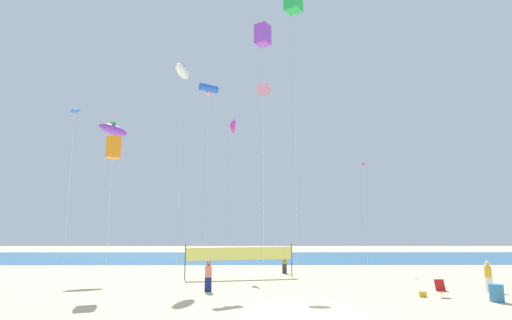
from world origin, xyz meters
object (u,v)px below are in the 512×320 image
(kite_blue_diamond, at_px, (74,113))
(kite_green_box, at_px, (293,1))
(kite_violet_inflatable, at_px, (113,130))
(kite_magenta_delta, at_px, (231,126))
(beach_handbag, at_px, (423,294))
(kite_white_inflatable, at_px, (182,72))
(kite_violet_box, at_px, (263,35))
(beachgoer_olive_shirt, at_px, (284,262))
(folding_beach_chair, at_px, (441,288))
(trash_barrel, at_px, (496,293))
(kite_pink_delta, at_px, (263,90))
(beachgoer_mustard_shirt, at_px, (488,275))
(kite_blue_tube, at_px, (209,89))
(kite_red_diamond, at_px, (363,167))
(volleyball_net, at_px, (240,255))
(beachgoer_coral_shirt, at_px, (208,275))
(kite_orange_box, at_px, (113,147))

(kite_blue_diamond, bearing_deg, kite_green_box, 8.99)
(kite_violet_inflatable, height_order, kite_magenta_delta, kite_magenta_delta)
(beach_handbag, bearing_deg, kite_green_box, 168.73)
(kite_white_inflatable, xyz_separation_m, kite_green_box, (8.44, -9.35, 1.03))
(kite_violet_box, bearing_deg, kite_violet_inflatable, 138.89)
(beachgoer_olive_shirt, relative_size, folding_beach_chair, 1.82)
(kite_blue_diamond, height_order, kite_green_box, kite_green_box)
(beach_handbag, bearing_deg, kite_blue_diamond, -178.00)
(trash_barrel, height_order, kite_pink_delta, kite_pink_delta)
(beachgoer_olive_shirt, bearing_deg, beachgoer_mustard_shirt, 79.17)
(kite_blue_tube, bearing_deg, trash_barrel, -30.79)
(beachgoer_mustard_shirt, distance_m, beach_handbag, 4.97)
(kite_blue_diamond, relative_size, kite_red_diamond, 1.07)
(folding_beach_chair, xyz_separation_m, kite_magenta_delta, (-11.81, 13.02, 11.94))
(kite_blue_tube, relative_size, kite_green_box, 0.79)
(kite_blue_tube, height_order, kite_white_inflatable, kite_white_inflatable)
(volleyball_net, bearing_deg, kite_violet_inflatable, 162.77)
(beachgoer_coral_shirt, relative_size, kite_green_box, 0.10)
(folding_beach_chair, bearing_deg, kite_green_box, -152.97)
(kite_red_diamond, height_order, kite_violet_inflatable, kite_violet_inflatable)
(kite_white_inflatable, bearing_deg, folding_beach_chair, -33.94)
(folding_beach_chair, relative_size, trash_barrel, 1.05)
(kite_blue_tube, bearing_deg, kite_violet_box, -61.09)
(beachgoer_coral_shirt, height_order, kite_violet_box, kite_violet_box)
(folding_beach_chair, relative_size, kite_white_inflatable, 0.05)
(kite_magenta_delta, bearing_deg, kite_blue_diamond, -119.87)
(kite_white_inflatable, height_order, kite_blue_diamond, kite_white_inflatable)
(kite_orange_box, height_order, kite_red_diamond, kite_red_diamond)
(kite_red_diamond, xyz_separation_m, kite_green_box, (-7.41, -12.80, 8.62))
(beachgoer_coral_shirt, bearing_deg, kite_red_diamond, 133.52)
(beach_handbag, distance_m, kite_pink_delta, 18.07)
(trash_barrel, height_order, kite_magenta_delta, kite_magenta_delta)
(beach_handbag, xyz_separation_m, kite_blue_tube, (-12.32, 7.75, 13.88))
(kite_orange_box, xyz_separation_m, kite_violet_inflatable, (-2.79, 7.78, 3.00))
(kite_white_inflatable, relative_size, kite_orange_box, 1.84)
(kite_green_box, bearing_deg, folding_beach_chair, -10.11)
(kite_blue_diamond, xyz_separation_m, kite_violet_inflatable, (-2.00, 11.98, 1.92))
(beach_handbag, xyz_separation_m, kite_pink_delta, (-8.14, 8.16, 13.91))
(kite_red_diamond, xyz_separation_m, kite_violet_box, (-9.34, -13.49, 5.99))
(beachgoer_coral_shirt, relative_size, kite_orange_box, 0.19)
(trash_barrel, height_order, kite_blue_tube, kite_blue_tube)
(beachgoer_mustard_shirt, height_order, kite_blue_tube, kite_blue_tube)
(kite_red_diamond, relative_size, kite_violet_box, 0.60)
(folding_beach_chair, xyz_separation_m, kite_green_box, (-7.42, 1.32, 17.07))
(kite_violet_box, bearing_deg, trash_barrel, -10.01)
(kite_blue_diamond, bearing_deg, kite_white_inflatable, 71.46)
(volleyball_net, distance_m, kite_green_box, 17.59)
(beachgoer_coral_shirt, relative_size, kite_violet_inflatable, 0.14)
(beach_handbag, distance_m, kite_orange_box, 20.11)
(trash_barrel, bearing_deg, kite_pink_delta, 139.52)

